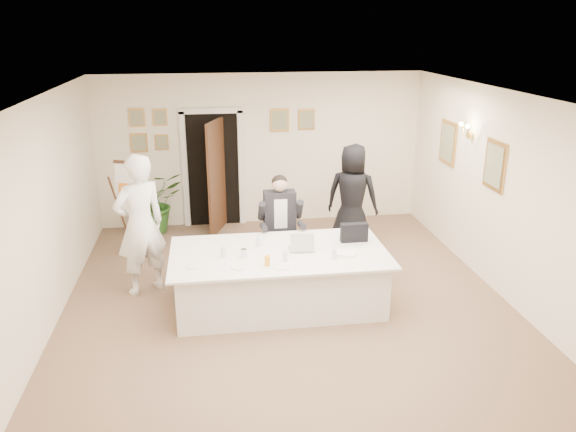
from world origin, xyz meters
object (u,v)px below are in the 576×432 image
Objects in this scene: potted_palm at (154,202)px; laptop at (301,239)px; standing_woman at (352,196)px; seated_man at (280,223)px; standing_man at (140,225)px; steel_jug at (244,253)px; oj_glass at (267,261)px; conference_table at (279,278)px; laptop_bag at (354,233)px; flip_chart at (137,215)px; paper_stack at (344,253)px.

potted_palm is 3.28× the size of laptop.
seated_man is at bearing 55.93° from standing_woman.
standing_man reaches higher than steel_jug.
laptop is 0.69m from oj_glass.
standing_man is at bearing 159.75° from conference_table.
standing_woman is at bearing 52.53° from conference_table.
standing_man is 2.95m from laptop_bag.
laptop_bag is 2.88× the size of oj_glass.
conference_table is 7.62× the size of laptop_bag.
laptop_bag is at bearing -28.64° from flip_chart.
seated_man is 13.80× the size of steel_jug.
steel_jug is (-1.96, -2.06, -0.06)m from standing_woman.
standing_woman is at bearing 76.05° from laptop_bag.
flip_chart is 3.00m from laptop.
laptop is at bearing 132.73° from standing_man.
paper_stack is 1.31m from steel_jug.
seated_man is 0.76× the size of standing_man.
standing_man is 3.56m from standing_woman.
seated_man reaches higher than oj_glass.
flip_chart reaches higher than laptop.
flip_chart is 12.23× the size of oj_glass.
conference_table is at bearing 128.93° from standing_man.
steel_jug is at bearing -125.99° from seated_man.
paper_stack is at bearing 130.76° from standing_man.
seated_man is at bearing 63.18° from steel_jug.
conference_table is at bearing -168.73° from laptop_bag.
laptop_bag is 1.26× the size of paper_stack.
laptop is (0.13, -1.11, 0.15)m from seated_man.
steel_jug is (-1.31, 0.10, 0.04)m from paper_stack.
seated_man is 1.31m from laptop_bag.
standing_woman reaches higher than paper_stack.
seated_man is 4.05× the size of laptop_bag.
laptop_bag is at bearing -55.03° from seated_man.
laptop is 0.61m from paper_stack.
standing_man is 5.33× the size of laptop_bag.
laptop is at bearing 43.25° from oj_glass.
laptop_bag is 3.41× the size of steel_jug.
standing_man is at bearing -175.85° from seated_man.
standing_woman is 16.12× the size of steel_jug.
potted_palm reaches higher than paper_stack.
standing_man is at bearing 146.05° from oj_glass.
steel_jug is (1.36, -0.79, -0.17)m from standing_man.
paper_stack is (2.87, -2.13, 0.05)m from flip_chart.
standing_man is 1.78× the size of potted_palm.
standing_man reaches higher than paper_stack.
conference_table is 1.22m from seated_man.
steel_jug is at bearing -52.33° from flip_chart.
flip_chart is (-2.04, 1.92, 0.35)m from conference_table.
seated_man is at bearing 81.74° from conference_table.
flip_chart is at bearing 25.44° from standing_woman.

